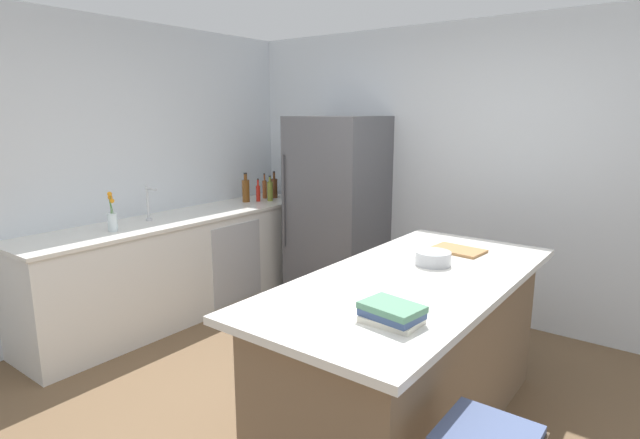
# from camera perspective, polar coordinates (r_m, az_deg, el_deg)

# --- Properties ---
(ground_plane) EXTENTS (7.20, 7.20, 0.00)m
(ground_plane) POSITION_cam_1_polar(r_m,az_deg,el_deg) (3.24, 0.25, -22.31)
(ground_plane) COLOR brown
(wall_rear) EXTENTS (6.00, 0.10, 2.60)m
(wall_rear) POSITION_cam_1_polar(r_m,az_deg,el_deg) (4.70, 17.04, 5.06)
(wall_rear) COLOR silver
(wall_rear) RESTS_ON ground_plane
(wall_left) EXTENTS (0.10, 6.00, 2.60)m
(wall_left) POSITION_cam_1_polar(r_m,az_deg,el_deg) (4.62, -24.91, 4.35)
(wall_left) COLOR silver
(wall_left) RESTS_ON ground_plane
(counter_run_left) EXTENTS (0.67, 2.93, 0.91)m
(counter_run_left) POSITION_cam_1_polar(r_m,az_deg,el_deg) (4.82, -15.10, -4.91)
(counter_run_left) COLOR silver
(counter_run_left) RESTS_ON ground_plane
(kitchen_island) EXTENTS (0.98, 2.15, 0.93)m
(kitchen_island) POSITION_cam_1_polar(r_m,az_deg,el_deg) (3.05, 10.14, -14.59)
(kitchen_island) COLOR #7A6047
(kitchen_island) RESTS_ON ground_plane
(refrigerator) EXTENTS (0.82, 0.75, 1.79)m
(refrigerator) POSITION_cam_1_polar(r_m,az_deg,el_deg) (4.96, 1.95, 1.20)
(refrigerator) COLOR #56565B
(refrigerator) RESTS_ON ground_plane
(sink_faucet) EXTENTS (0.15, 0.05, 0.30)m
(sink_faucet) POSITION_cam_1_polar(r_m,az_deg,el_deg) (4.55, -18.79, 1.80)
(sink_faucet) COLOR silver
(sink_faucet) RESTS_ON counter_run_left
(flower_vase) EXTENTS (0.07, 0.07, 0.32)m
(flower_vase) POSITION_cam_1_polar(r_m,az_deg,el_deg) (4.26, -22.43, 0.12)
(flower_vase) COLOR silver
(flower_vase) RESTS_ON counter_run_left
(wine_bottle) EXTENTS (0.07, 0.07, 0.35)m
(wine_bottle) POSITION_cam_1_polar(r_m,az_deg,el_deg) (5.53, -3.73, 3.93)
(wine_bottle) COLOR #19381E
(wine_bottle) RESTS_ON counter_run_left
(syrup_bottle) EXTENTS (0.07, 0.07, 0.29)m
(syrup_bottle) POSITION_cam_1_polar(r_m,az_deg,el_deg) (5.53, -5.19, 3.61)
(syrup_bottle) COLOR #5B3319
(syrup_bottle) RESTS_ON counter_run_left
(vinegar_bottle) EXTENTS (0.05, 0.05, 0.27)m
(vinegar_bottle) POSITION_cam_1_polar(r_m,az_deg,el_deg) (5.51, -6.28, 3.47)
(vinegar_bottle) COLOR #994C23
(vinegar_bottle) RESTS_ON counter_run_left
(olive_oil_bottle) EXTENTS (0.06, 0.06, 0.27)m
(olive_oil_bottle) POSITION_cam_1_polar(r_m,az_deg,el_deg) (5.34, -5.67, 3.26)
(olive_oil_bottle) COLOR olive
(olive_oil_bottle) RESTS_ON counter_run_left
(hot_sauce_bottle) EXTENTS (0.04, 0.04, 0.24)m
(hot_sauce_bottle) POSITION_cam_1_polar(r_m,az_deg,el_deg) (5.32, -7.00, 3.05)
(hot_sauce_bottle) COLOR red
(hot_sauce_bottle) RESTS_ON counter_run_left
(whiskey_bottle) EXTENTS (0.08, 0.08, 0.30)m
(whiskey_bottle) POSITION_cam_1_polar(r_m,az_deg,el_deg) (5.30, -8.39, 3.31)
(whiskey_bottle) COLOR brown
(whiskey_bottle) RESTS_ON counter_run_left
(cookbook_stack) EXTENTS (0.28, 0.21, 0.09)m
(cookbook_stack) POSITION_cam_1_polar(r_m,az_deg,el_deg) (2.24, 8.11, -10.45)
(cookbook_stack) COLOR silver
(cookbook_stack) RESTS_ON kitchen_island
(mixing_bowl) EXTENTS (0.21, 0.21, 0.08)m
(mixing_bowl) POSITION_cam_1_polar(r_m,az_deg,el_deg) (3.10, 12.65, -4.28)
(mixing_bowl) COLOR #B2B5BA
(mixing_bowl) RESTS_ON kitchen_island
(cutting_board) EXTENTS (0.34, 0.25, 0.02)m
(cutting_board) POSITION_cam_1_polar(r_m,az_deg,el_deg) (3.44, 15.30, -3.35)
(cutting_board) COLOR #9E7042
(cutting_board) RESTS_ON kitchen_island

